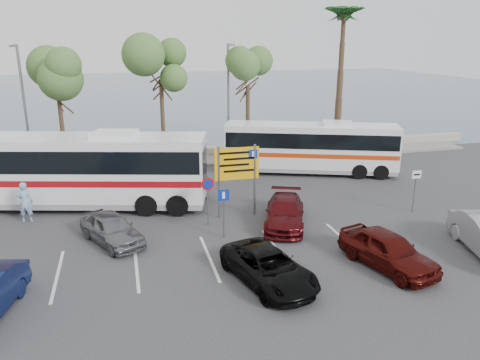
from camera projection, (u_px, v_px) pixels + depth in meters
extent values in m
plane|color=#323235|center=(232.00, 244.00, 20.12)|extent=(120.00, 120.00, 0.00)
cube|color=gray|center=(186.00, 162.00, 33.06)|extent=(44.00, 2.40, 0.15)
cube|color=#A39582|center=(182.00, 153.00, 34.85)|extent=(48.00, 0.80, 0.60)
plane|color=#455F6F|center=(146.00, 92.00, 75.69)|extent=(140.00, 140.00, 0.00)
cylinder|color=#382619|center=(63.00, 131.00, 30.40)|extent=(0.28, 0.28, 5.04)
cylinder|color=#382619|center=(163.00, 123.00, 31.87)|extent=(0.28, 0.28, 5.60)
cylinder|color=#382619|center=(248.00, 122.00, 33.35)|extent=(0.28, 0.28, 5.18)
cylinder|color=#382619|center=(340.00, 85.00, 34.31)|extent=(0.48, 0.48, 10.00)
cylinder|color=slate|center=(25.00, 111.00, 29.12)|extent=(0.16, 0.16, 8.00)
cylinder|color=slate|center=(15.00, 45.00, 27.55)|extent=(0.12, 0.90, 0.12)
cube|color=slate|center=(13.00, 46.00, 27.10)|extent=(0.45, 0.25, 0.12)
cylinder|color=slate|center=(228.00, 104.00, 32.21)|extent=(0.16, 0.16, 8.00)
cylinder|color=slate|center=(229.00, 44.00, 30.64)|extent=(0.12, 0.90, 0.12)
cube|color=slate|center=(231.00, 45.00, 30.19)|extent=(0.45, 0.25, 0.12)
cylinder|color=slate|center=(219.00, 183.00, 22.58)|extent=(0.12, 0.12, 3.60)
cylinder|color=slate|center=(255.00, 180.00, 23.01)|extent=(0.12, 0.12, 3.60)
cube|color=#E9A60C|center=(237.00, 164.00, 22.53)|extent=(2.20, 0.06, 1.60)
cube|color=#0C2699|center=(253.00, 154.00, 22.55)|extent=(0.42, 0.01, 0.42)
cylinder|color=slate|center=(208.00, 203.00, 21.88)|extent=(0.07, 0.07, 2.20)
cylinder|color=#B20C0C|center=(208.00, 184.00, 21.57)|extent=(0.60, 0.03, 0.60)
cylinder|color=slate|center=(224.00, 214.00, 20.49)|extent=(0.07, 0.07, 2.20)
cube|color=#0C2699|center=(224.00, 195.00, 20.21)|extent=(0.50, 0.03, 0.50)
cylinder|color=slate|center=(414.00, 192.00, 23.52)|extent=(0.07, 0.07, 2.20)
cube|color=white|center=(417.00, 175.00, 23.24)|extent=(0.50, 0.03, 0.40)
cube|color=white|center=(80.00, 167.00, 23.96)|extent=(13.14, 5.96, 3.16)
cube|color=black|center=(78.00, 156.00, 23.79)|extent=(12.90, 5.94, 1.13)
cube|color=maroon|center=(81.00, 176.00, 24.11)|extent=(13.02, 5.96, 0.32)
cube|color=gray|center=(83.00, 196.00, 24.42)|extent=(13.01, 5.90, 0.59)
cube|color=white|center=(76.00, 134.00, 23.46)|extent=(2.51, 2.21, 0.26)
cube|color=white|center=(310.00, 145.00, 30.21)|extent=(11.08, 6.07, 2.70)
cube|color=black|center=(311.00, 138.00, 30.07)|extent=(10.89, 6.03, 0.96)
cube|color=#C0330B|center=(310.00, 152.00, 30.34)|extent=(10.99, 6.06, 0.27)
cube|color=gray|center=(310.00, 165.00, 30.61)|extent=(10.97, 6.01, 0.50)
cube|color=white|center=(311.00, 123.00, 29.79)|extent=(2.23, 2.02, 0.22)
imported|color=slate|center=(112.00, 228.00, 20.13)|extent=(3.10, 4.10, 1.30)
imported|color=#4B0C10|center=(285.00, 212.00, 22.01)|extent=(3.25, 4.73, 1.27)
imported|color=#440D09|center=(388.00, 250.00, 17.93)|extent=(2.78, 4.52, 1.44)
imported|color=black|center=(269.00, 267.00, 16.82)|extent=(3.08, 4.77, 1.22)
imported|color=#87A4C4|center=(25.00, 202.00, 22.32)|extent=(0.77, 0.54, 2.00)
imported|color=#353D50|center=(205.00, 180.00, 25.86)|extent=(0.88, 1.04, 1.92)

